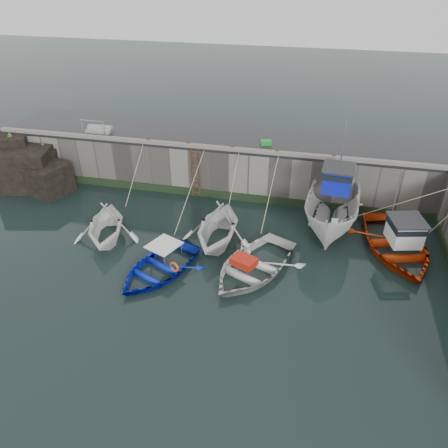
% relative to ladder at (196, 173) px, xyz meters
% --- Properties ---
extents(ground, '(120.00, 120.00, 0.00)m').
position_rel_ladder_xyz_m(ground, '(2.00, -9.91, -1.59)').
color(ground, black).
rests_on(ground, ground).
extents(quay_back, '(30.00, 5.00, 3.00)m').
position_rel_ladder_xyz_m(quay_back, '(2.00, 2.59, -0.09)').
color(quay_back, slate).
rests_on(quay_back, ground).
extents(road_back, '(30.00, 5.00, 0.16)m').
position_rel_ladder_xyz_m(road_back, '(2.00, 2.59, 1.49)').
color(road_back, black).
rests_on(road_back, quay_back).
extents(kerb_back, '(30.00, 0.30, 0.20)m').
position_rel_ladder_xyz_m(kerb_back, '(2.00, 0.24, 1.67)').
color(kerb_back, slate).
rests_on(kerb_back, road_back).
extents(algae_back, '(30.00, 0.08, 0.50)m').
position_rel_ladder_xyz_m(algae_back, '(2.00, 0.05, -1.34)').
color(algae_back, black).
rests_on(algae_back, ground).
extents(rock_outcrop, '(5.85, 4.24, 3.41)m').
position_rel_ladder_xyz_m(rock_outcrop, '(-10.92, -0.80, -0.33)').
color(rock_outcrop, black).
rests_on(rock_outcrop, ground).
extents(ladder, '(0.51, 0.08, 3.20)m').
position_rel_ladder_xyz_m(ladder, '(0.00, 0.00, 0.00)').
color(ladder, '#3F1E0F').
rests_on(ladder, ground).
extents(boat_near_white, '(4.84, 5.24, 2.28)m').
position_rel_ladder_xyz_m(boat_near_white, '(-3.41, -5.51, -1.59)').
color(boat_near_white, white).
rests_on(boat_near_white, ground).
extents(boat_near_white_rope, '(0.04, 4.05, 3.10)m').
position_rel_ladder_xyz_m(boat_near_white_rope, '(-3.41, -1.46, -1.59)').
color(boat_near_white_rope, tan).
rests_on(boat_near_white_rope, ground).
extents(boat_near_blue, '(5.05, 5.77, 1.00)m').
position_rel_ladder_xyz_m(boat_near_blue, '(0.25, -7.66, -1.59)').
color(boat_near_blue, '#0D22C3').
rests_on(boat_near_blue, ground).
extents(boat_near_blue_rope, '(0.04, 5.86, 3.10)m').
position_rel_ladder_xyz_m(boat_near_blue_rope, '(0.25, -2.54, -1.59)').
color(boat_near_blue_rope, tan).
rests_on(boat_near_blue_rope, ground).
extents(boat_near_blacktrim, '(4.28, 4.92, 2.54)m').
position_rel_ladder_xyz_m(boat_near_blacktrim, '(2.45, -4.57, -1.59)').
color(boat_near_blacktrim, white).
rests_on(boat_near_blacktrim, ground).
extents(boat_near_blacktrim_rope, '(0.04, 3.38, 3.10)m').
position_rel_ladder_xyz_m(boat_near_blacktrim_rope, '(2.45, -0.99, -1.59)').
color(boat_near_blacktrim_rope, tan).
rests_on(boat_near_blacktrim_rope, ground).
extents(boat_near_navy, '(5.89, 6.68, 1.15)m').
position_rel_ladder_xyz_m(boat_near_navy, '(4.65, -6.56, -1.59)').
color(boat_near_navy, silver).
rests_on(boat_near_navy, ground).
extents(boat_near_navy_rope, '(0.04, 4.90, 3.10)m').
position_rel_ladder_xyz_m(boat_near_navy_rope, '(4.65, -1.99, -1.59)').
color(boat_near_navy_rope, tan).
rests_on(boat_near_navy_rope, ground).
extents(boat_far_white, '(3.44, 7.82, 5.94)m').
position_rel_ladder_xyz_m(boat_far_white, '(8.25, -1.72, -0.36)').
color(boat_far_white, silver).
rests_on(boat_far_white, ground).
extents(boat_far_orange, '(5.66, 6.94, 4.26)m').
position_rel_ladder_xyz_m(boat_far_orange, '(11.51, -3.35, -1.19)').
color(boat_far_orange, red).
rests_on(boat_far_orange, ground).
extents(fish_crate, '(0.72, 0.54, 0.28)m').
position_rel_ladder_xyz_m(fish_crate, '(4.00, 1.56, 1.71)').
color(fish_crate, '#1A9329').
rests_on(fish_crate, road_back).
extents(railing, '(1.60, 1.05, 1.00)m').
position_rel_ladder_xyz_m(railing, '(-6.75, 1.33, 1.77)').
color(railing, '#A5A8AD').
rests_on(railing, road_back).
extents(bollard_a, '(0.18, 0.18, 0.28)m').
position_rel_ladder_xyz_m(bollard_a, '(-3.00, 0.34, 1.71)').
color(bollard_a, '#3F1E0F').
rests_on(bollard_a, road_back).
extents(bollard_b, '(0.18, 0.18, 0.28)m').
position_rel_ladder_xyz_m(bollard_b, '(-0.50, 0.34, 1.71)').
color(bollard_b, '#3F1E0F').
rests_on(bollard_b, road_back).
extents(bollard_c, '(0.18, 0.18, 0.28)m').
position_rel_ladder_xyz_m(bollard_c, '(2.20, 0.34, 1.71)').
color(bollard_c, '#3F1E0F').
rests_on(bollard_c, road_back).
extents(bollard_d, '(0.18, 0.18, 0.28)m').
position_rel_ladder_xyz_m(bollard_d, '(4.80, 0.34, 1.71)').
color(bollard_d, '#3F1E0F').
rests_on(bollard_d, road_back).
extents(bollard_e, '(0.18, 0.18, 0.28)m').
position_rel_ladder_xyz_m(bollard_e, '(8.00, 0.34, 1.71)').
color(bollard_e, '#3F1E0F').
rests_on(bollard_e, road_back).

